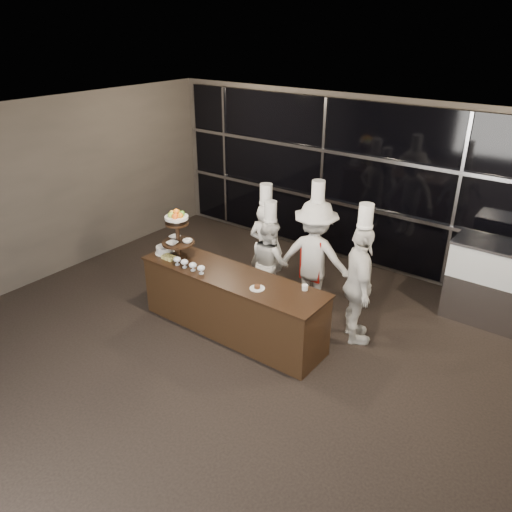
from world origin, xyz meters
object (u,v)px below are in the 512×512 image
Objects in this scene: buffet_counter at (232,303)px; display_stand at (177,230)px; layer_cake at (165,250)px; chef_a at (266,249)px; chef_b at (270,261)px; chef_c at (315,257)px; chef_d at (359,284)px; display_case at (495,281)px.

display_stand reaches higher than buffet_counter.
display_stand is 2.48× the size of layer_cake.
chef_a is at bearing 102.26° from buffet_counter.
display_stand is at bearing -132.94° from chef_b.
chef_b is 0.72m from chef_c.
layer_cake is 1.57m from chef_a.
chef_c is at bearing 4.23° from chef_a.
layer_cake is 0.18× the size of chef_b.
layer_cake is at bearing -161.24° from chef_d.
chef_a is at bearing 57.05° from display_stand.
chef_a is (1.00, 1.21, -0.15)m from layer_cake.
chef_b reaches higher than layer_cake.
chef_b is (-0.06, 1.01, 0.25)m from buffet_counter.
display_case is at bearing 40.73° from buffet_counter.
buffet_counter is 1.24m from chef_a.
chef_c is (0.60, 1.22, 0.43)m from buffet_counter.
display_stand reaches higher than display_case.
display_stand is 4.66m from display_case.
chef_b reaches higher than display_stand.
display_case reaches higher than layer_cake.
chef_d reaches higher than display_case.
buffet_counter is 1.78m from chef_d.
chef_b is (0.94, 1.01, -0.62)m from display_stand.
buffet_counter is at bearing -149.45° from chef_d.
display_case is (3.88, 2.48, -0.65)m from display_stand.
chef_c is (-2.28, -1.26, 0.21)m from display_case.
chef_a reaches higher than buffet_counter.
chef_b reaches higher than buffet_counter.
display_stand is (-1.00, -0.00, 0.87)m from buffet_counter.
chef_d is (-1.39, -1.60, 0.19)m from display_case.
buffet_counter is 1.35m from layer_cake.
buffet_counter is at bearing -77.74° from chef_a.
buffet_counter is 3.81m from display_case.
chef_d is (1.56, -0.12, 0.16)m from chef_b.
layer_cake is 0.16× the size of chef_a.
display_stand is at bearing -122.95° from chef_a.
buffet_counter is 1.43m from chef_c.
display_stand is at bearing -142.73° from chef_c.
buffet_counter is at bearing -116.26° from chef_c.
display_stand is 0.37× the size of chef_d.
display_stand is at bearing -179.99° from buffet_counter.
layer_cake is (-1.25, -0.05, 0.51)m from buffet_counter.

